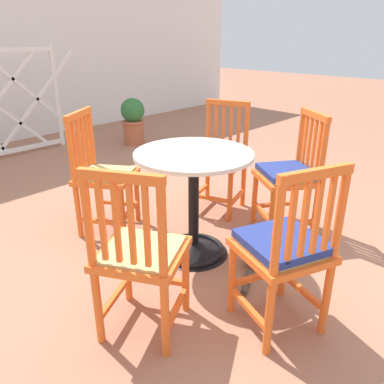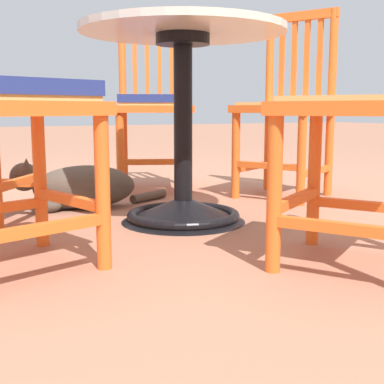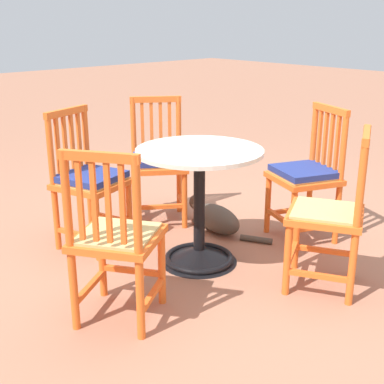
# 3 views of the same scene
# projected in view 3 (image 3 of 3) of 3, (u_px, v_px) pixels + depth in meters

# --- Properties ---
(ground_plane) EXTENTS (24.00, 24.00, 0.00)m
(ground_plane) POSITION_uv_depth(u_px,v_px,m) (212.00, 253.00, 3.42)
(ground_plane) COLOR #A36B51
(cafe_table) EXTENTS (0.76, 0.76, 0.73)m
(cafe_table) POSITION_uv_depth(u_px,v_px,m) (199.00, 219.00, 3.22)
(cafe_table) COLOR black
(cafe_table) RESTS_ON ground_plane
(orange_chair_facing_out) EXTENTS (0.54, 0.54, 0.91)m
(orange_chair_facing_out) POSITION_uv_depth(u_px,v_px,m) (331.00, 215.00, 2.88)
(orange_chair_facing_out) COLOR orange
(orange_chair_facing_out) RESTS_ON ground_plane
(orange_chair_by_planter) EXTENTS (0.52, 0.52, 0.91)m
(orange_chair_by_planter) POSITION_uv_depth(u_px,v_px,m) (307.00, 176.00, 3.54)
(orange_chair_by_planter) COLOR orange
(orange_chair_by_planter) RESTS_ON ground_plane
(orange_chair_near_fence) EXTENTS (0.56, 0.56, 0.91)m
(orange_chair_near_fence) POSITION_uv_depth(u_px,v_px,m) (158.00, 163.00, 3.86)
(orange_chair_near_fence) COLOR orange
(orange_chair_near_fence) RESTS_ON ground_plane
(orange_chair_tucked_in) EXTENTS (0.50, 0.50, 0.91)m
(orange_chair_tucked_in) POSITION_uv_depth(u_px,v_px,m) (89.00, 181.00, 3.42)
(orange_chair_tucked_in) COLOR orange
(orange_chair_tucked_in) RESTS_ON ground_plane
(orange_chair_at_corner) EXTENTS (0.55, 0.55, 0.91)m
(orange_chair_at_corner) POSITION_uv_depth(u_px,v_px,m) (116.00, 240.00, 2.55)
(orange_chair_at_corner) COLOR orange
(orange_chair_at_corner) RESTS_ON ground_plane
(tabby_cat) EXTENTS (0.74, 0.26, 0.23)m
(tabby_cat) POSITION_uv_depth(u_px,v_px,m) (214.00, 217.00, 3.78)
(tabby_cat) COLOR #4C4238
(tabby_cat) RESTS_ON ground_plane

